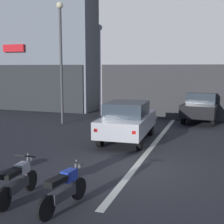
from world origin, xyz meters
name	(u,v)px	position (x,y,z in m)	size (l,w,h in m)	color
ground_plane	(134,169)	(0.00, 0.00, 0.00)	(120.00, 120.00, 0.00)	#2B2B30
lane_centre_line	(165,130)	(0.00, 6.00, 0.00)	(0.20, 18.00, 0.01)	silver
building_mid_block	(195,6)	(0.64, 14.08, 7.25)	(10.59, 9.77, 14.52)	#9E9EA3
car_silver_crossing_near	(127,120)	(-1.18, 3.41, 0.89)	(1.93, 4.17, 1.64)	black
car_black_down_street	(202,106)	(1.57, 9.27, 0.89)	(2.17, 4.26, 1.64)	black
street_lamp	(61,50)	(-5.61, 6.09, 3.92)	(0.36, 0.36, 6.40)	#47474C
motorcycle_silver_row_leftmost	(18,181)	(-2.00, -3.00, 0.46)	(0.55, 1.67, 0.98)	black
motorcycle_blue_row_left_mid	(64,189)	(-0.77, -3.09, 0.46)	(0.55, 1.66, 0.98)	black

